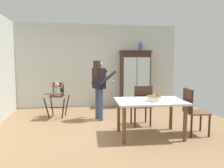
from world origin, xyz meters
TOP-DOWN VIEW (x-y plane):
  - ground_plane at (0.00, 0.00)m, footprint 6.24×6.24m
  - wall_back at (0.00, 2.63)m, footprint 5.32×0.06m
  - china_cabinet at (1.19, 2.37)m, footprint 1.01×0.48m
  - ceramic_vase at (1.37, 2.37)m, footprint 0.13×0.13m
  - high_chair_with_toddler at (-1.27, 1.40)m, footprint 0.68×0.77m
  - adult_person at (-0.17, 0.90)m, footprint 0.64×0.63m
  - dining_table at (0.69, -0.50)m, footprint 1.41×0.99m
  - birthday_cake at (0.73, -0.62)m, footprint 0.28×0.28m
  - dining_chair_far_side at (0.74, 0.17)m, footprint 0.45×0.45m
  - dining_chair_right_end at (1.59, -0.55)m, footprint 0.48×0.48m

SIDE VIEW (x-z plane):
  - ground_plane at x=0.00m, z-range 0.00..0.00m
  - dining_chair_far_side at x=0.74m, z-range 0.08..1.04m
  - dining_chair_right_end at x=1.59m, z-range 0.08..1.04m
  - dining_table at x=0.69m, z-range 0.27..1.01m
  - high_chair_with_toddler at x=-1.27m, z-range 0.18..1.13m
  - birthday_cake at x=0.73m, z-range 0.70..0.89m
  - china_cabinet at x=1.19m, z-range 0.01..1.86m
  - adult_person at x=-0.17m, z-range 0.20..1.73m
  - wall_back at x=0.00m, z-range 0.00..2.70m
  - ceramic_vase at x=1.37m, z-range 1.83..2.10m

